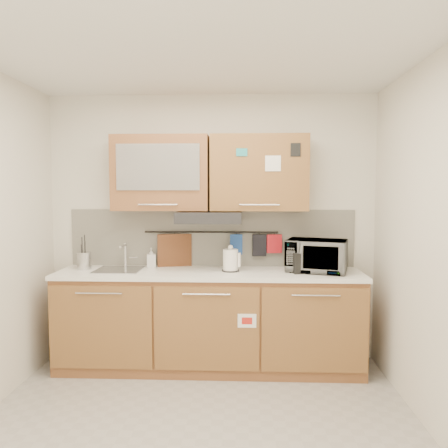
{
  "coord_description": "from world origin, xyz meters",
  "views": [
    {
      "loc": [
        0.31,
        -2.8,
        1.67
      ],
      "look_at": [
        0.14,
        1.05,
        1.37
      ],
      "focal_mm": 35.0,
      "sensor_mm": 36.0,
      "label": 1
    }
  ],
  "objects": [
    {
      "name": "range_hood",
      "position": [
        0.0,
        1.25,
        1.42
      ],
      "size": [
        0.6,
        0.46,
        0.1
      ],
      "primitive_type": "cube",
      "color": "black",
      "rests_on": "upper_cabinets"
    },
    {
      "name": "wall_right",
      "position": [
        1.6,
        0.0,
        1.3
      ],
      "size": [
        0.0,
        3.0,
        3.0
      ],
      "primitive_type": "plane",
      "rotation": [
        1.57,
        0.0,
        -1.57
      ],
      "color": "silver",
      "rests_on": "ground"
    },
    {
      "name": "utensil_crock",
      "position": [
        -1.2,
        1.25,
        1.0
      ],
      "size": [
        0.17,
        0.17,
        0.33
      ],
      "rotation": [
        0.0,
        0.0,
        0.33
      ],
      "color": "#BBBBC0",
      "rests_on": "countertop"
    },
    {
      "name": "upper_cabinets",
      "position": [
        -0.0,
        1.32,
        1.83
      ],
      "size": [
        1.82,
        0.37,
        0.7
      ],
      "color": "brown",
      "rests_on": "wall_back"
    },
    {
      "name": "utensil_rail",
      "position": [
        0.0,
        1.45,
        1.26
      ],
      "size": [
        1.3,
        0.02,
        0.02
      ],
      "primitive_type": "cylinder",
      "rotation": [
        0.0,
        1.57,
        0.0
      ],
      "color": "black",
      "rests_on": "backsplash"
    },
    {
      "name": "kettle",
      "position": [
        0.2,
        1.2,
        1.02
      ],
      "size": [
        0.19,
        0.18,
        0.25
      ],
      "rotation": [
        0.0,
        0.0,
        -0.37
      ],
      "color": "white",
      "rests_on": "countertop"
    },
    {
      "name": "sink",
      "position": [
        -0.85,
        1.21,
        0.92
      ],
      "size": [
        0.42,
        0.4,
        0.26
      ],
      "color": "silver",
      "rests_on": "countertop"
    },
    {
      "name": "wall_back",
      "position": [
        0.0,
        1.5,
        1.3
      ],
      "size": [
        3.2,
        0.0,
        3.2
      ],
      "primitive_type": "plane",
      "rotation": [
        1.57,
        0.0,
        0.0
      ],
      "color": "silver",
      "rests_on": "ground"
    },
    {
      "name": "toaster",
      "position": [
        0.87,
        1.17,
        1.02
      ],
      "size": [
        0.28,
        0.22,
        0.19
      ],
      "rotation": [
        0.0,
        0.0,
        0.32
      ],
      "color": "black",
      "rests_on": "countertop"
    },
    {
      "name": "pot_holder",
      "position": [
        0.62,
        1.44,
        1.15
      ],
      "size": [
        0.15,
        0.05,
        0.18
      ],
      "primitive_type": "cube",
      "rotation": [
        0.0,
        0.0,
        0.17
      ],
      "color": "#B31721",
      "rests_on": "utensil_rail"
    },
    {
      "name": "floor",
      "position": [
        0.0,
        0.0,
        0.0
      ],
      "size": [
        3.2,
        3.2,
        0.0
      ],
      "primitive_type": "plane",
      "color": "#9E9993",
      "rests_on": "ground"
    },
    {
      "name": "oven_mitt",
      "position": [
        0.25,
        1.44,
        1.14
      ],
      "size": [
        0.12,
        0.04,
        0.2
      ],
      "primitive_type": "cube",
      "rotation": [
        0.0,
        0.0,
        0.13
      ],
      "color": "#204797",
      "rests_on": "utensil_rail"
    },
    {
      "name": "microwave",
      "position": [
        0.99,
        1.22,
        1.07
      ],
      "size": [
        0.62,
        0.5,
        0.3
      ],
      "primitive_type": "imported",
      "rotation": [
        0.0,
        0.0,
        -0.29
      ],
      "color": "#999999",
      "rests_on": "countertop"
    },
    {
      "name": "dark_pouch",
      "position": [
        0.47,
        1.44,
        1.13
      ],
      "size": [
        0.14,
        0.05,
        0.21
      ],
      "primitive_type": "cube",
      "rotation": [
        0.0,
        0.0,
        0.06
      ],
      "color": "black",
      "rests_on": "utensil_rail"
    },
    {
      "name": "countertop",
      "position": [
        0.0,
        1.19,
        0.9
      ],
      "size": [
        2.82,
        0.62,
        0.04
      ],
      "primitive_type": "cube",
      "color": "white",
      "rests_on": "base_cabinet"
    },
    {
      "name": "soap_bottle",
      "position": [
        -0.58,
        1.37,
        1.02
      ],
      "size": [
        0.1,
        0.1,
        0.19
      ],
      "primitive_type": "imported",
      "rotation": [
        0.0,
        0.0,
        0.22
      ],
      "color": "#999999",
      "rests_on": "countertop"
    },
    {
      "name": "ceiling",
      "position": [
        0.0,
        0.0,
        2.6
      ],
      "size": [
        3.2,
        3.2,
        0.0
      ],
      "primitive_type": "plane",
      "rotation": [
        3.14,
        0.0,
        0.0
      ],
      "color": "white",
      "rests_on": "wall_back"
    },
    {
      "name": "backsplash",
      "position": [
        0.0,
        1.49,
        1.2
      ],
      "size": [
        2.8,
        0.02,
        0.56
      ],
      "primitive_type": "cube",
      "color": "silver",
      "rests_on": "countertop"
    },
    {
      "name": "cutting_board",
      "position": [
        -0.36,
        1.44,
        1.03
      ],
      "size": [
        0.33,
        0.1,
        0.41
      ],
      "primitive_type": "cube",
      "rotation": [
        0.0,
        0.0,
        0.23
      ],
      "color": "brown",
      "rests_on": "utensil_rail"
    },
    {
      "name": "base_cabinet",
      "position": [
        0.0,
        1.19,
        0.41
      ],
      "size": [
        2.8,
        0.64,
        0.88
      ],
      "color": "brown",
      "rests_on": "floor"
    }
  ]
}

